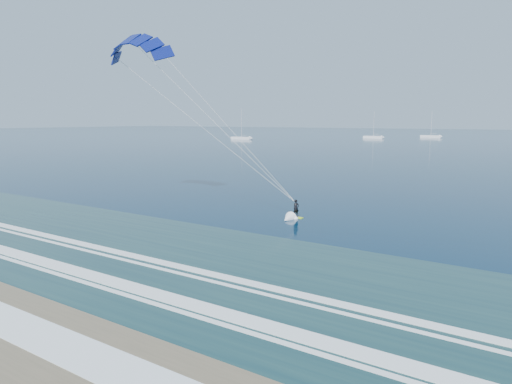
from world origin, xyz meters
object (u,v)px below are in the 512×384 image
(sailboat_0, at_px, (242,138))
(sailboat_1, at_px, (373,137))
(kitesurfer_rig, at_px, (210,118))
(sailboat_2, at_px, (431,136))

(sailboat_0, relative_size, sailboat_1, 1.08)
(sailboat_0, bearing_deg, kitesurfer_rig, -56.07)
(sailboat_0, bearing_deg, sailboat_1, 43.20)
(kitesurfer_rig, bearing_deg, sailboat_2, 96.93)
(sailboat_0, relative_size, sailboat_2, 1.07)
(sailboat_1, bearing_deg, sailboat_0, -136.80)
(sailboat_1, distance_m, sailboat_2, 32.34)
(sailboat_0, distance_m, sailboat_1, 63.59)
(sailboat_0, distance_m, sailboat_2, 95.78)
(kitesurfer_rig, xyz_separation_m, sailboat_2, (-24.92, 205.15, -8.38))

